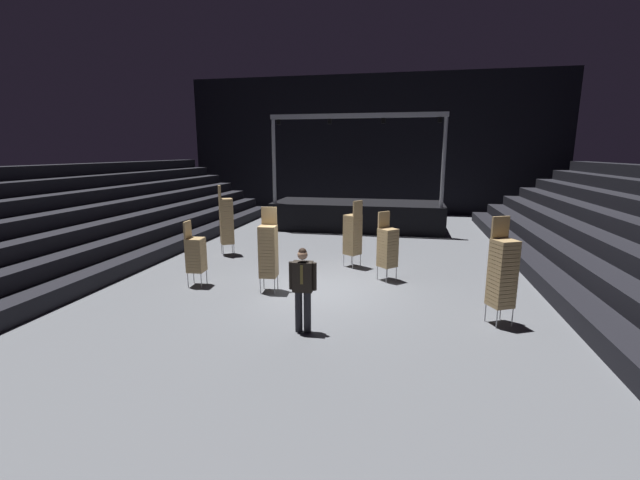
# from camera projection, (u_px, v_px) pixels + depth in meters

# --- Properties ---
(ground_plane) EXTENTS (22.00, 30.00, 0.10)m
(ground_plane) POSITION_uv_depth(u_px,v_px,m) (318.00, 291.00, 11.26)
(ground_plane) COLOR #515459
(arena_end_wall) EXTENTS (22.00, 0.30, 8.00)m
(arena_end_wall) POSITION_uv_depth(u_px,v_px,m) (370.00, 145.00, 24.80)
(arena_end_wall) COLOR black
(arena_end_wall) RESTS_ON ground_plane
(bleacher_bank_left) EXTENTS (5.25, 24.00, 3.15)m
(bleacher_bank_left) POSITION_uv_depth(u_px,v_px,m) (70.00, 216.00, 13.53)
(bleacher_bank_left) COLOR black
(bleacher_bank_left) RESTS_ON ground_plane
(stage_riser) EXTENTS (7.94, 3.08, 5.22)m
(stage_riser) POSITION_uv_depth(u_px,v_px,m) (358.00, 214.00, 20.05)
(stage_riser) COLOR black
(stage_riser) RESTS_ON ground_plane
(man_with_tie) EXTENTS (0.57, 0.25, 1.76)m
(man_with_tie) POSITION_uv_depth(u_px,v_px,m) (303.00, 285.00, 8.41)
(man_with_tie) COLOR black
(man_with_tie) RESTS_ON ground_plane
(chair_stack_front_left) EXTENTS (0.47, 0.47, 1.79)m
(chair_stack_front_left) POSITION_uv_depth(u_px,v_px,m) (196.00, 254.00, 11.41)
(chair_stack_front_left) COLOR #B2B5BA
(chair_stack_front_left) RESTS_ON ground_plane
(chair_stack_front_right) EXTENTS (0.61, 0.61, 2.48)m
(chair_stack_front_right) POSITION_uv_depth(u_px,v_px,m) (226.00, 221.00, 14.81)
(chair_stack_front_right) COLOR #B2B5BA
(chair_stack_front_right) RESTS_ON ground_plane
(chair_stack_mid_left) EXTENTS (0.59, 0.59, 2.31)m
(chair_stack_mid_left) POSITION_uv_depth(u_px,v_px,m) (502.00, 272.00, 8.78)
(chair_stack_mid_left) COLOR #B2B5BA
(chair_stack_mid_left) RESTS_ON ground_plane
(chair_stack_mid_right) EXTENTS (0.62, 0.62, 1.96)m
(chair_stack_mid_right) POSITION_uv_depth(u_px,v_px,m) (387.00, 247.00, 11.89)
(chair_stack_mid_right) COLOR #B2B5BA
(chair_stack_mid_right) RESTS_ON ground_plane
(chair_stack_mid_centre) EXTENTS (0.48, 0.48, 2.22)m
(chair_stack_mid_centre) POSITION_uv_depth(u_px,v_px,m) (268.00, 250.00, 10.90)
(chair_stack_mid_centre) COLOR #B2B5BA
(chair_stack_mid_centre) RESTS_ON ground_plane
(chair_stack_rear_left) EXTENTS (0.61, 0.61, 2.14)m
(chair_stack_rear_left) POSITION_uv_depth(u_px,v_px,m) (353.00, 234.00, 13.29)
(chair_stack_rear_left) COLOR #B2B5BA
(chair_stack_rear_left) RESTS_ON ground_plane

